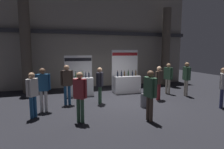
{
  "coord_description": "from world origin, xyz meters",
  "views": [
    {
      "loc": [
        -2.91,
        -8.02,
        2.4
      ],
      "look_at": [
        -0.22,
        0.85,
        1.23
      ],
      "focal_mm": 28.85,
      "sensor_mm": 36.0,
      "label": 1
    }
  ],
  "objects_px": {
    "visitor_0": "(150,90)",
    "visitor_7": "(186,76)",
    "visitor_2": "(100,82)",
    "visitor_8": "(159,80)",
    "visitor_3": "(43,86)",
    "exhibitor_booth_0": "(79,85)",
    "visitor_4": "(67,81)",
    "exhibitor_booth_1": "(126,82)",
    "trash_bin": "(145,100)",
    "visitor_6": "(32,91)",
    "visitor_1": "(80,93)",
    "visitor_9": "(223,84)",
    "visitor_5": "(168,76)"
  },
  "relations": [
    {
      "from": "exhibitor_booth_0",
      "to": "visitor_1",
      "type": "relative_size",
      "value": 1.26
    },
    {
      "from": "visitor_3",
      "to": "visitor_9",
      "type": "height_order",
      "value": "visitor_3"
    },
    {
      "from": "visitor_0",
      "to": "visitor_9",
      "type": "distance_m",
      "value": 3.72
    },
    {
      "from": "visitor_1",
      "to": "visitor_5",
      "type": "distance_m",
      "value": 6.06
    },
    {
      "from": "exhibitor_booth_1",
      "to": "visitor_9",
      "type": "distance_m",
      "value": 4.89
    },
    {
      "from": "visitor_4",
      "to": "visitor_6",
      "type": "relative_size",
      "value": 1.08
    },
    {
      "from": "trash_bin",
      "to": "visitor_2",
      "type": "distance_m",
      "value": 2.18
    },
    {
      "from": "trash_bin",
      "to": "visitor_5",
      "type": "height_order",
      "value": "visitor_5"
    },
    {
      "from": "visitor_4",
      "to": "visitor_3",
      "type": "bearing_deg",
      "value": 31.41
    },
    {
      "from": "visitor_0",
      "to": "visitor_7",
      "type": "relative_size",
      "value": 0.96
    },
    {
      "from": "visitor_8",
      "to": "visitor_0",
      "type": "bearing_deg",
      "value": -158.19
    },
    {
      "from": "visitor_6",
      "to": "visitor_8",
      "type": "xyz_separation_m",
      "value": [
        5.7,
        0.87,
        0.01
      ]
    },
    {
      "from": "visitor_0",
      "to": "visitor_6",
      "type": "distance_m",
      "value": 4.19
    },
    {
      "from": "visitor_3",
      "to": "visitor_7",
      "type": "height_order",
      "value": "visitor_7"
    },
    {
      "from": "exhibitor_booth_0",
      "to": "trash_bin",
      "type": "relative_size",
      "value": 3.66
    },
    {
      "from": "visitor_5",
      "to": "visitor_8",
      "type": "height_order",
      "value": "visitor_5"
    },
    {
      "from": "visitor_6",
      "to": "visitor_1",
      "type": "bearing_deg",
      "value": 101.25
    },
    {
      "from": "visitor_8",
      "to": "exhibitor_booth_0",
      "type": "bearing_deg",
      "value": 119.49
    },
    {
      "from": "visitor_8",
      "to": "visitor_1",
      "type": "bearing_deg",
      "value": 172.71
    },
    {
      "from": "exhibitor_booth_0",
      "to": "visitor_4",
      "type": "bearing_deg",
      "value": -114.41
    },
    {
      "from": "exhibitor_booth_1",
      "to": "visitor_3",
      "type": "bearing_deg",
      "value": -152.89
    },
    {
      "from": "visitor_2",
      "to": "visitor_8",
      "type": "height_order",
      "value": "same"
    },
    {
      "from": "visitor_6",
      "to": "visitor_9",
      "type": "relative_size",
      "value": 0.97
    },
    {
      "from": "visitor_3",
      "to": "visitor_9",
      "type": "xyz_separation_m",
      "value": [
        7.3,
        -1.67,
        -0.03
      ]
    },
    {
      "from": "exhibitor_booth_1",
      "to": "visitor_7",
      "type": "distance_m",
      "value": 3.34
    },
    {
      "from": "exhibitor_booth_1",
      "to": "visitor_5",
      "type": "xyz_separation_m",
      "value": [
        2.17,
        -0.99,
        0.44
      ]
    },
    {
      "from": "visitor_7",
      "to": "visitor_8",
      "type": "distance_m",
      "value": 1.9
    },
    {
      "from": "visitor_8",
      "to": "trash_bin",
      "type": "bearing_deg",
      "value": -175.55
    },
    {
      "from": "visitor_3",
      "to": "visitor_0",
      "type": "bearing_deg",
      "value": 150.75
    },
    {
      "from": "exhibitor_booth_0",
      "to": "visitor_4",
      "type": "relative_size",
      "value": 1.21
    },
    {
      "from": "visitor_6",
      "to": "visitor_7",
      "type": "xyz_separation_m",
      "value": [
        7.57,
        1.16,
        0.13
      ]
    },
    {
      "from": "visitor_5",
      "to": "visitor_8",
      "type": "bearing_deg",
      "value": -66.97
    },
    {
      "from": "visitor_2",
      "to": "visitor_3",
      "type": "bearing_deg",
      "value": 126.97
    },
    {
      "from": "visitor_7",
      "to": "visitor_0",
      "type": "bearing_deg",
      "value": 134.7
    },
    {
      "from": "visitor_0",
      "to": "visitor_3",
      "type": "bearing_deg",
      "value": 51.67
    },
    {
      "from": "exhibitor_booth_0",
      "to": "visitor_8",
      "type": "distance_m",
      "value": 4.25
    },
    {
      "from": "trash_bin",
      "to": "visitor_0",
      "type": "xyz_separation_m",
      "value": [
        -0.58,
        -1.5,
        0.78
      ]
    },
    {
      "from": "visitor_4",
      "to": "visitor_6",
      "type": "height_order",
      "value": "visitor_4"
    },
    {
      "from": "visitor_3",
      "to": "visitor_8",
      "type": "height_order",
      "value": "visitor_3"
    },
    {
      "from": "visitor_4",
      "to": "visitor_8",
      "type": "bearing_deg",
      "value": 168.56
    },
    {
      "from": "exhibitor_booth_0",
      "to": "exhibitor_booth_1",
      "type": "height_order",
      "value": "exhibitor_booth_1"
    },
    {
      "from": "visitor_0",
      "to": "visitor_9",
      "type": "relative_size",
      "value": 1.02
    },
    {
      "from": "exhibitor_booth_0",
      "to": "visitor_2",
      "type": "distance_m",
      "value": 2.04
    },
    {
      "from": "visitor_7",
      "to": "visitor_1",
      "type": "bearing_deg",
      "value": 118.18
    },
    {
      "from": "visitor_4",
      "to": "trash_bin",
      "type": "bearing_deg",
      "value": 152.31
    },
    {
      "from": "trash_bin",
      "to": "visitor_4",
      "type": "height_order",
      "value": "visitor_4"
    },
    {
      "from": "visitor_1",
      "to": "visitor_6",
      "type": "xyz_separation_m",
      "value": [
        -1.59,
        0.95,
        -0.05
      ]
    },
    {
      "from": "visitor_1",
      "to": "visitor_2",
      "type": "relative_size",
      "value": 1.03
    },
    {
      "from": "visitor_1",
      "to": "visitor_5",
      "type": "xyz_separation_m",
      "value": [
        5.35,
        2.85,
        0.02
      ]
    },
    {
      "from": "visitor_6",
      "to": "visitor_3",
      "type": "bearing_deg",
      "value": -165.12
    }
  ]
}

